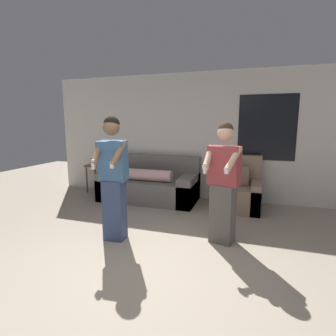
{
  "coord_description": "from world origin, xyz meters",
  "views": [
    {
      "loc": [
        1.1,
        -2.27,
        1.64
      ],
      "look_at": [
        0.02,
        1.06,
        1.04
      ],
      "focal_mm": 28.0,
      "sensor_mm": 36.0,
      "label": 1
    }
  ],
  "objects_px": {
    "armchair": "(238,191)",
    "person_left": "(113,177)",
    "couch": "(150,185)",
    "side_table": "(98,169)",
    "person_right": "(223,183)"
  },
  "relations": [
    {
      "from": "armchair",
      "to": "person_left",
      "type": "height_order",
      "value": "person_left"
    },
    {
      "from": "person_left",
      "to": "couch",
      "type": "bearing_deg",
      "value": 97.77
    },
    {
      "from": "person_left",
      "to": "side_table",
      "type": "bearing_deg",
      "value": 127.37
    },
    {
      "from": "armchair",
      "to": "person_left",
      "type": "xyz_separation_m",
      "value": [
        -1.59,
        -2.0,
        0.58
      ]
    },
    {
      "from": "armchair",
      "to": "person_right",
      "type": "bearing_deg",
      "value": -94.58
    },
    {
      "from": "armchair",
      "to": "side_table",
      "type": "relative_size",
      "value": 1.24
    },
    {
      "from": "couch",
      "to": "side_table",
      "type": "bearing_deg",
      "value": 170.36
    },
    {
      "from": "armchair",
      "to": "person_left",
      "type": "relative_size",
      "value": 0.58
    },
    {
      "from": "side_table",
      "to": "person_left",
      "type": "relative_size",
      "value": 0.47
    },
    {
      "from": "couch",
      "to": "armchair",
      "type": "height_order",
      "value": "armchair"
    },
    {
      "from": "person_right",
      "to": "couch",
      "type": "bearing_deg",
      "value": 137.07
    },
    {
      "from": "couch",
      "to": "person_left",
      "type": "xyz_separation_m",
      "value": [
        0.27,
        -1.99,
        0.58
      ]
    },
    {
      "from": "person_left",
      "to": "person_right",
      "type": "xyz_separation_m",
      "value": [
        1.46,
        0.38,
        -0.06
      ]
    },
    {
      "from": "armchair",
      "to": "person_right",
      "type": "relative_size",
      "value": 0.61
    },
    {
      "from": "side_table",
      "to": "person_right",
      "type": "bearing_deg",
      "value": -30.35
    }
  ]
}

